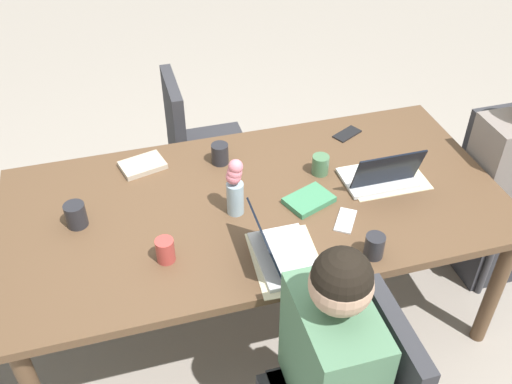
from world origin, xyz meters
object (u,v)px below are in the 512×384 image
Objects in this scene: coffee_mug_centre_right at (76,215)px; book_blue_cover at (143,165)px; phone_silver at (345,221)px; laptop_head_left_left_near at (380,175)px; coffee_mug_centre_left at (374,246)px; chair_head_left_left_near at (504,183)px; chair_near_left_far at (197,141)px; dining_table at (256,212)px; person_head_left_left_near at (504,190)px; coffee_mug_near_right at (165,250)px; laptop_far_left_mid at (279,252)px; book_red_cover at (309,200)px; coffee_mug_near_left at (320,165)px; phone_black at (347,134)px; flower_vase at (235,185)px; coffee_mug_far_left at (220,154)px.

coffee_mug_centre_right is 0.53× the size of book_blue_cover.
coffee_mug_centre_right is 0.71× the size of phone_silver.
laptop_head_left_left_near reaches higher than coffee_mug_centre_left.
chair_head_left_left_near is 1.69m from chair_near_left_far.
chair_near_left_far reaches higher than dining_table.
person_head_left_left_near reaches higher than coffee_mug_near_right.
laptop_far_left_mid is 0.87m from book_blue_cover.
coffee_mug_centre_right is 0.53× the size of book_red_cover.
phone_silver is at bearing 38.81° from laptop_head_left_left_near.
chair_near_left_far is 2.81× the size of laptop_far_left_mid.
person_head_left_left_near is 0.78m from laptop_head_left_left_near.
laptop_head_left_left_near reaches higher than coffee_mug_near_right.
chair_head_left_left_near is 0.10m from person_head_left_left_near.
book_blue_cover is 1.33× the size of phone_silver.
coffee_mug_near_left is 0.62× the size of phone_black.
laptop_far_left_mid reaches higher than coffee_mug_centre_right.
flower_vase is at bearing 171.27° from coffee_mug_centre_right.
chair_near_left_far is 0.89m from phone_black.
chair_head_left_left_near and chair_near_left_far have the same top height.
dining_table is 6.84× the size of laptop_head_left_left_near.
chair_near_left_far is 0.66m from book_blue_cover.
coffee_mug_centre_right is at bearing -4.11° from dining_table.
coffee_mug_far_left is at bearing 91.80° from chair_near_left_far.
book_blue_cover is (0.45, -0.38, 0.08)m from dining_table.
flower_vase is 2.55× the size of coffee_mug_centre_right.
chair_head_left_left_near reaches higher than book_blue_cover.
coffee_mug_near_right is (0.43, 0.25, 0.12)m from dining_table.
person_head_left_left_near is 11.88× the size of coffee_mug_centre_left.
person_head_left_left_near is 5.97× the size of book_red_cover.
person_head_left_left_near reaches higher than book_red_cover.
chair_head_left_left_near is at bearing 165.04° from book_red_cover.
laptop_far_left_mid is (-0.09, 1.25, 0.29)m from chair_near_left_far.
laptop_far_left_mid reaches higher than phone_black.
coffee_mug_near_right reaches higher than phone_silver.
book_blue_cover is at bearing -94.59° from phone_silver.
coffee_mug_far_left is 0.37m from book_blue_cover.
coffee_mug_near_right is 0.81m from coffee_mug_centre_left.
coffee_mug_centre_right is at bearing -3.69° from laptop_head_left_left_near.
person_head_left_left_near is 7.97× the size of phone_silver.
laptop_head_left_left_near is 0.75m from coffee_mug_far_left.
phone_silver is (-0.76, -0.02, -0.05)m from coffee_mug_near_right.
coffee_mug_centre_left reaches higher than book_red_cover.
flower_vase is at bearing 3.86° from phone_black.
coffee_mug_far_left is (0.44, -0.77, 0.00)m from coffee_mug_centre_left.
coffee_mug_near_left is at bearing 120.22° from chair_near_left_far.
coffee_mug_near_right is at bearing 29.68° from dining_table.
coffee_mug_near_right is 0.76m from phone_silver.
chair_near_left_far reaches higher than book_red_cover.
flower_vase is (0.00, 0.93, 0.39)m from chair_near_left_far.
chair_near_left_far is 1.43m from coffee_mug_centre_left.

